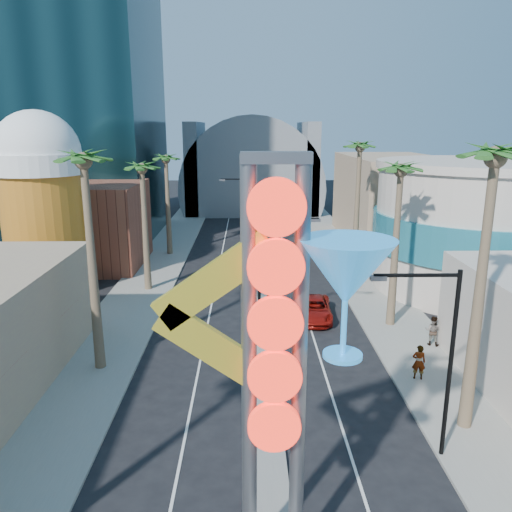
% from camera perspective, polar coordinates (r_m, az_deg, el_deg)
% --- Properties ---
extents(sidewalk_west, '(5.00, 100.00, 0.15)m').
position_cam_1_polar(sidewalk_west, '(47.37, -11.64, -1.85)').
color(sidewalk_west, gray).
rests_on(sidewalk_west, ground).
extents(sidewalk_east, '(5.00, 100.00, 0.15)m').
position_cam_1_polar(sidewalk_east, '(47.66, 11.43, -1.74)').
color(sidewalk_east, gray).
rests_on(sidewalk_east, ground).
extents(median, '(1.60, 84.00, 0.15)m').
position_cam_1_polar(median, '(49.44, -0.13, -0.86)').
color(median, gray).
rests_on(median, ground).
extents(hotel_tower, '(20.00, 20.00, 50.00)m').
position_cam_1_polar(hotel_tower, '(66.32, -21.62, 23.83)').
color(hotel_tower, black).
rests_on(hotel_tower, ground).
extents(brick_filler_west, '(10.00, 10.00, 8.00)m').
position_cam_1_polar(brick_filler_west, '(50.89, -18.48, 3.37)').
color(brick_filler_west, brown).
rests_on(brick_filler_west, ground).
extents(filler_east, '(10.00, 20.00, 10.00)m').
position_cam_1_polar(filler_east, '(60.61, 15.12, 6.24)').
color(filler_east, tan).
rests_on(filler_east, ground).
extents(beer_mug, '(7.00, 7.00, 14.50)m').
position_cam_1_polar(beer_mug, '(43.21, -23.26, 6.26)').
color(beer_mug, '#C7751A').
rests_on(beer_mug, ground).
extents(turquoise_building, '(16.60, 16.60, 10.60)m').
position_cam_1_polar(turquoise_building, '(44.58, 23.89, 3.02)').
color(turquoise_building, beige).
rests_on(turquoise_building, ground).
extents(canopy, '(22.00, 16.00, 22.00)m').
position_cam_1_polar(canopy, '(82.16, -0.50, 8.28)').
color(canopy, slate).
rests_on(canopy, ground).
extents(neon_sign, '(6.53, 2.60, 12.55)m').
position_cam_1_polar(neon_sign, '(14.00, 5.51, -10.17)').
color(neon_sign, gray).
rests_on(neon_sign, ground).
extents(streetlight_0, '(3.79, 0.25, 8.00)m').
position_cam_1_polar(streetlight_0, '(30.83, 1.40, -1.07)').
color(streetlight_0, black).
rests_on(streetlight_0, ground).
extents(streetlight_1, '(3.79, 0.25, 8.00)m').
position_cam_1_polar(streetlight_1, '(54.31, -0.81, 5.71)').
color(streetlight_1, black).
rests_on(streetlight_1, ground).
extents(streetlight_2, '(3.45, 0.25, 8.00)m').
position_cam_1_polar(streetlight_2, '(20.90, 20.29, -9.88)').
color(streetlight_2, black).
rests_on(streetlight_2, ground).
extents(palm_1, '(2.40, 2.40, 12.70)m').
position_cam_1_polar(palm_1, '(27.08, -19.02, 8.80)').
color(palm_1, brown).
rests_on(palm_1, ground).
extents(palm_2, '(2.40, 2.40, 11.20)m').
position_cam_1_polar(palm_2, '(40.70, -12.89, 8.95)').
color(palm_2, brown).
rests_on(palm_2, ground).
extents(palm_3, '(2.40, 2.40, 11.20)m').
position_cam_1_polar(palm_3, '(52.47, -10.24, 10.24)').
color(palm_3, brown).
rests_on(palm_3, ground).
extents(palm_5, '(2.40, 2.40, 13.20)m').
position_cam_1_polar(palm_5, '(22.03, 25.48, 8.23)').
color(palm_5, brown).
rests_on(palm_5, ground).
extents(palm_6, '(2.40, 2.40, 11.70)m').
position_cam_1_polar(palm_6, '(33.30, 16.17, 8.38)').
color(palm_6, brown).
rests_on(palm_6, ground).
extents(palm_7, '(2.40, 2.40, 12.70)m').
position_cam_1_polar(palm_7, '(44.81, 11.76, 11.21)').
color(palm_7, brown).
rests_on(palm_7, ground).
extents(red_pickup, '(2.82, 5.38, 1.44)m').
position_cam_1_polar(red_pickup, '(35.63, 6.64, -6.03)').
color(red_pickup, maroon).
rests_on(red_pickup, ground).
extents(pedestrian_a, '(0.77, 0.58, 1.92)m').
position_cam_1_polar(pedestrian_a, '(28.31, 18.11, -11.44)').
color(pedestrian_a, gray).
rests_on(pedestrian_a, sidewalk_east).
extents(pedestrian_b, '(1.13, 1.04, 1.86)m').
position_cam_1_polar(pedestrian_b, '(32.70, 19.53, -8.05)').
color(pedestrian_b, gray).
rests_on(pedestrian_b, sidewalk_east).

